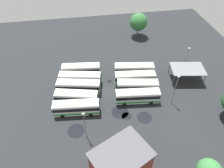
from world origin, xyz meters
name	(u,v)px	position (x,y,z in m)	size (l,w,h in m)	color
ground_plane	(108,92)	(0.00, 0.00, 0.00)	(93.12, 93.12, 0.00)	black
bus_row0_slot0	(134,69)	(-8.60, -5.92, 1.91)	(11.48, 4.17, 3.62)	silver
bus_row0_slot1	(135,78)	(-7.94, -2.27, 1.91)	(11.27, 3.74, 3.62)	silver
bus_row0_slot2	(137,86)	(-7.77, 1.11, 1.91)	(10.97, 4.33, 3.62)	silver
bus_row0_slot3	(137,96)	(-6.86, 4.61, 1.91)	(11.26, 3.74, 3.62)	silver
bus_row1_slot0	(81,70)	(6.57, -8.29, 1.91)	(11.01, 3.75, 3.62)	silver
bus_row1_slot1	(80,79)	(7.05, -4.54, 1.91)	(11.62, 4.70, 3.62)	silver
bus_row1_slot2	(79,87)	(7.63, -1.39, 1.91)	(11.60, 4.78, 3.62)	silver
bus_row1_slot3	(76,97)	(8.34, 2.44, 1.91)	(10.94, 4.92, 3.62)	silver
bus_row1_slot4	(76,108)	(8.52, 5.83, 1.91)	(11.14, 3.66, 3.62)	silver
depot_building	(121,163)	(0.93, 21.81, 3.40)	(12.33, 11.10, 6.75)	maroon
maintenance_shelter	(188,69)	(-22.63, -1.52, 3.68)	(9.86, 7.36, 3.88)	slate
lamp_post_by_building	(175,89)	(-15.47, 6.44, 4.86)	(0.56, 0.28, 8.89)	slate
lamp_post_mid_lot	(85,124)	(6.77, 12.88, 4.41)	(0.56, 0.28, 8.00)	slate
lamp_post_near_entrance	(186,58)	(-23.86, -5.57, 4.30)	(0.56, 0.28, 7.78)	slate
tree_south_edge	(138,22)	(-15.28, -27.37, 5.49)	(6.28, 6.28, 8.64)	brown
puddle_back_corner	(120,112)	(-1.87, 7.37, 0.00)	(4.26, 4.26, 0.01)	black
puddle_between_rows	(127,116)	(-3.19, 8.92, 0.00)	(2.45, 2.45, 0.01)	black
puddle_front_lane	(145,118)	(-7.34, 10.02, 0.00)	(3.57, 3.57, 0.01)	black
puddle_centre_drain	(76,131)	(9.01, 11.07, 0.00)	(3.90, 3.90, 0.01)	black
puddle_near_shelter	(109,81)	(-1.01, -4.12, 0.00)	(1.49, 1.49, 0.01)	black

